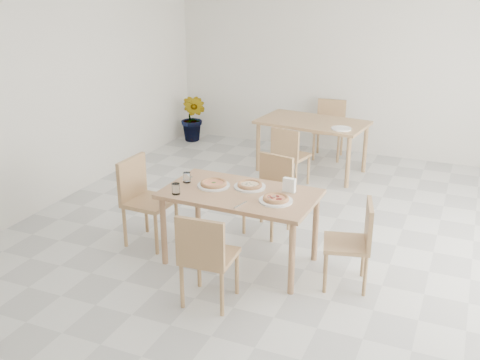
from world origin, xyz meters
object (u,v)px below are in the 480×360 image
at_px(chair_west, 142,195).
at_px(chair_east, 356,238).
at_px(second_table, 312,127).
at_px(main_table, 240,200).
at_px(plate_mushroom, 250,187).
at_px(chair_back_s, 289,153).
at_px(plate_margherita, 214,185).
at_px(tumbler_a, 187,177).
at_px(plate_pepperoni, 276,201).
at_px(pizza_mushroom, 250,185).
at_px(potted_plant, 194,118).
at_px(napkin_holder, 289,186).
at_px(tumbler_b, 176,189).
at_px(chair_back_n, 330,125).
at_px(pizza_pepperoni, 276,198).
at_px(plate_empty, 341,129).
at_px(chair_north, 271,188).
at_px(pizza_margherita, 214,183).
at_px(chair_south, 206,254).

bearing_deg(chair_west, chair_east, -87.97).
relative_size(chair_west, second_table, 0.59).
xyz_separation_m(main_table, plate_mushroom, (0.04, 0.14, 0.09)).
bearing_deg(chair_back_s, chair_east, 133.75).
distance_m(main_table, plate_margherita, 0.32).
distance_m(chair_east, tumbler_a, 1.76).
height_order(plate_pepperoni, pizza_mushroom, pizza_mushroom).
bearing_deg(potted_plant, napkin_holder, -50.35).
relative_size(chair_east, plate_pepperoni, 2.64).
height_order(tumbler_b, second_table, tumbler_b).
relative_size(tumbler_b, chair_back_n, 0.12).
relative_size(chair_west, pizza_pepperoni, 3.23).
relative_size(pizza_mushroom, plate_empty, 1.10).
height_order(second_table, chair_back_n, chair_back_n).
bearing_deg(chair_west, plate_empty, -27.33).
bearing_deg(chair_north, tumbler_a, -116.25).
bearing_deg(napkin_holder, pizza_mushroom, -171.51).
relative_size(plate_pepperoni, tumbler_a, 3.12).
height_order(plate_margherita, second_table, plate_margherita).
xyz_separation_m(tumbler_a, chair_back_s, (0.37, 2.12, -0.32)).
bearing_deg(pizza_margherita, tumbler_a, -179.23).
xyz_separation_m(pizza_mushroom, tumbler_b, (-0.58, -0.43, 0.02)).
relative_size(plate_pepperoni, potted_plant, 0.39).
bearing_deg(main_table, tumbler_a, 178.18).
height_order(chair_south, potted_plant, chair_south).
height_order(chair_east, plate_empty, chair_east).
height_order(chair_north, plate_margherita, chair_north).
height_order(pizza_mushroom, tumbler_a, tumbler_a).
bearing_deg(chair_back_n, chair_south, -94.17).
xyz_separation_m(pizza_pepperoni, second_table, (-0.51, 2.96, -0.12)).
height_order(main_table, plate_empty, plate_empty).
xyz_separation_m(napkin_holder, chair_back_n, (-0.50, 3.49, -0.31)).
xyz_separation_m(plate_mushroom, pizza_mushroom, (0.00, 0.00, 0.02)).
distance_m(chair_west, tumbler_a, 0.59).
bearing_deg(chair_east, plate_empty, -177.66).
bearing_deg(plate_pepperoni, pizza_pepperoni, 0.00).
distance_m(tumbler_a, potted_plant, 3.98).
bearing_deg(main_table, chair_back_n, 92.51).
relative_size(plate_margherita, tumbler_a, 3.20).
distance_m(main_table, plate_pepperoni, 0.42).
bearing_deg(chair_back_s, tumbler_b, 94.20).
bearing_deg(chair_back_n, second_table, -99.27).
bearing_deg(plate_empty, plate_margherita, -104.38).
relative_size(plate_mushroom, napkin_holder, 2.14).
bearing_deg(plate_pepperoni, tumbler_a, 172.92).
bearing_deg(chair_west, main_table, -88.46).
bearing_deg(potted_plant, pizza_margherita, -59.50).
relative_size(pizza_margherita, napkin_holder, 1.85).
distance_m(pizza_margherita, chair_back_s, 2.14).
height_order(napkin_holder, plate_empty, napkin_holder).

